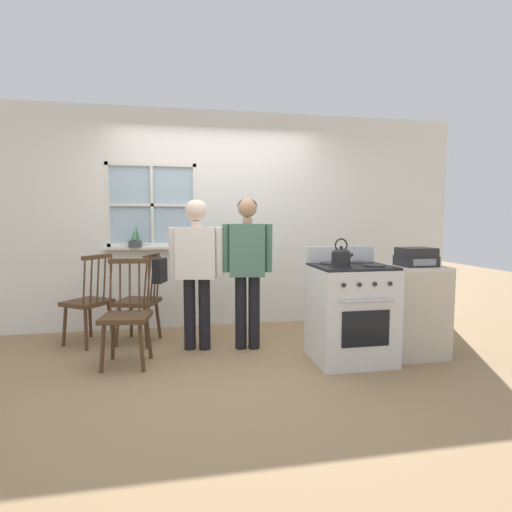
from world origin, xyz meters
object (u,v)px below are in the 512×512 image
(chair_center_cluster, at_px, (127,317))
(side_counter, at_px, (413,310))
(potted_plant, at_px, (135,241))
(handbag, at_px, (160,270))
(kettle, at_px, (341,256))
(person_elderly_left, at_px, (196,258))
(chair_by_window, at_px, (140,302))
(chair_near_wall, at_px, (89,303))
(stereo, at_px, (416,257))
(person_teen_center, at_px, (247,259))
(stove, at_px, (350,312))

(chair_center_cluster, distance_m, side_counter, 2.78)
(potted_plant, xyz_separation_m, handbag, (0.31, -0.60, -0.28))
(chair_center_cluster, bearing_deg, kettle, -5.04)
(person_elderly_left, distance_m, handbag, 0.49)
(chair_by_window, xyz_separation_m, chair_near_wall, (-0.54, 0.06, 0.00))
(handbag, bearing_deg, kettle, -31.30)
(side_counter, distance_m, stereo, 0.54)
(chair_center_cluster, bearing_deg, person_teen_center, 19.16)
(handbag, height_order, stereo, stereo)
(person_elderly_left, xyz_separation_m, stereo, (2.11, -0.60, 0.03))
(chair_near_wall, bearing_deg, person_elderly_left, 107.19)
(person_teen_center, distance_m, kettle, 1.00)
(person_teen_center, distance_m, stove, 1.16)
(chair_by_window, height_order, person_teen_center, person_teen_center)
(side_counter, bearing_deg, potted_plant, 152.77)
(chair_center_cluster, distance_m, person_elderly_left, 0.90)
(stove, distance_m, potted_plant, 2.66)
(person_teen_center, xyz_separation_m, potted_plant, (-1.21, 0.94, 0.15))
(chair_center_cluster, xyz_separation_m, potted_plant, (-0.03, 1.20, 0.64))
(person_teen_center, xyz_separation_m, side_counter, (1.59, -0.50, -0.50))
(kettle, bearing_deg, chair_center_cluster, 168.13)
(side_counter, bearing_deg, stereo, -90.00)
(potted_plant, bearing_deg, person_teen_center, -37.71)
(stereo, bearing_deg, stove, -179.38)
(person_elderly_left, bearing_deg, person_teen_center, 3.44)
(person_elderly_left, bearing_deg, handbag, 156.72)
(side_counter, bearing_deg, chair_near_wall, 163.26)
(handbag, bearing_deg, stereo, -19.17)
(chair_near_wall, bearing_deg, handbag, 116.54)
(potted_plant, relative_size, handbag, 0.95)
(potted_plant, relative_size, side_counter, 0.32)
(kettle, distance_m, potted_plant, 2.54)
(chair_near_wall, bearing_deg, person_teen_center, 110.56)
(stove, bearing_deg, chair_center_cluster, 172.53)
(chair_near_wall, height_order, chair_center_cluster, same)
(person_elderly_left, relative_size, stove, 1.44)
(potted_plant, distance_m, stereo, 3.16)
(stove, relative_size, stereo, 3.19)
(chair_near_wall, bearing_deg, chair_center_cluster, 69.94)
(chair_center_cluster, xyz_separation_m, stereo, (2.77, -0.27, 0.53))
(chair_by_window, height_order, person_elderly_left, person_elderly_left)
(person_teen_center, height_order, potted_plant, person_teen_center)
(person_teen_center, relative_size, kettle, 6.37)
(handbag, bearing_deg, potted_plant, 117.32)
(person_teen_center, bearing_deg, chair_center_cluster, -157.73)
(chair_center_cluster, xyz_separation_m, person_elderly_left, (0.66, 0.33, 0.50))
(stereo, bearing_deg, chair_near_wall, 162.93)
(kettle, bearing_deg, person_teen_center, 138.44)
(chair_near_wall, distance_m, chair_center_cluster, 0.88)
(person_teen_center, relative_size, handbag, 5.13)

